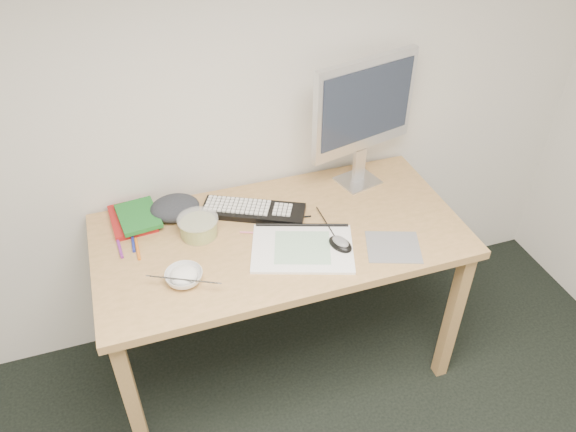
% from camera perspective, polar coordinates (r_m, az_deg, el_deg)
% --- Properties ---
extents(desk, '(1.40, 0.70, 0.75)m').
position_cam_1_polar(desk, '(2.19, -0.78, -3.34)').
color(desk, tan).
rests_on(desk, ground).
extents(mousepad, '(0.24, 0.23, 0.00)m').
position_cam_1_polar(mousepad, '(2.11, 10.65, -3.11)').
color(mousepad, slate).
rests_on(mousepad, desk).
extents(sketchpad, '(0.44, 0.37, 0.01)m').
position_cam_1_polar(sketchpad, '(2.06, 1.47, -3.31)').
color(sketchpad, silver).
rests_on(sketchpad, desk).
extents(keyboard, '(0.42, 0.30, 0.02)m').
position_cam_1_polar(keyboard, '(2.23, -3.53, 0.54)').
color(keyboard, black).
rests_on(keyboard, desk).
extents(monitor, '(0.47, 0.18, 0.55)m').
position_cam_1_polar(monitor, '(2.26, 7.76, 10.76)').
color(monitor, silver).
rests_on(monitor, desk).
extents(mouse, '(0.10, 0.12, 0.04)m').
position_cam_1_polar(mouse, '(2.06, 5.35, -2.64)').
color(mouse, black).
rests_on(mouse, sketchpad).
extents(rice_bowl, '(0.13, 0.13, 0.04)m').
position_cam_1_polar(rice_bowl, '(1.96, -10.51, -6.12)').
color(rice_bowl, white).
rests_on(rice_bowl, desk).
extents(chopsticks, '(0.23, 0.13, 0.02)m').
position_cam_1_polar(chopsticks, '(1.92, -10.56, -6.37)').
color(chopsticks, silver).
rests_on(chopsticks, rice_bowl).
extents(fruit_tub, '(0.19, 0.19, 0.08)m').
position_cam_1_polar(fruit_tub, '(2.14, -9.08, -1.07)').
color(fruit_tub, gold).
rests_on(fruit_tub, desk).
extents(book_red, '(0.18, 0.23, 0.02)m').
position_cam_1_polar(book_red, '(2.27, -15.52, -0.26)').
color(book_red, maroon).
rests_on(book_red, desk).
extents(book_green, '(0.17, 0.22, 0.02)m').
position_cam_1_polar(book_green, '(2.25, -14.97, 0.01)').
color(book_green, '#1A6824').
rests_on(book_green, book_red).
extents(cloth_lump, '(0.17, 0.14, 0.07)m').
position_cam_1_polar(cloth_lump, '(2.25, -11.42, 0.81)').
color(cloth_lump, '#24272C').
rests_on(cloth_lump, desk).
extents(pencil_pink, '(0.16, 0.07, 0.01)m').
position_cam_1_polar(pencil_pink, '(2.14, -2.59, -1.73)').
color(pencil_pink, pink).
rests_on(pencil_pink, desk).
extents(pencil_tan, '(0.16, 0.10, 0.01)m').
position_cam_1_polar(pencil_tan, '(2.15, -1.03, -1.34)').
color(pencil_tan, tan).
rests_on(pencil_tan, desk).
extents(pencil_black, '(0.18, 0.04, 0.01)m').
position_cam_1_polar(pencil_black, '(2.20, 0.02, -0.26)').
color(pencil_black, black).
rests_on(pencil_black, desk).
extents(marker_blue, '(0.02, 0.12, 0.01)m').
position_cam_1_polar(marker_blue, '(2.17, -15.48, -2.46)').
color(marker_blue, navy).
rests_on(marker_blue, desk).
extents(marker_orange, '(0.01, 0.12, 0.01)m').
position_cam_1_polar(marker_orange, '(2.13, -15.05, -3.23)').
color(marker_orange, orange).
rests_on(marker_orange, desk).
extents(marker_purple, '(0.02, 0.13, 0.01)m').
position_cam_1_polar(marker_purple, '(2.16, -16.76, -2.98)').
color(marker_purple, '#7A258A').
rests_on(marker_purple, desk).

